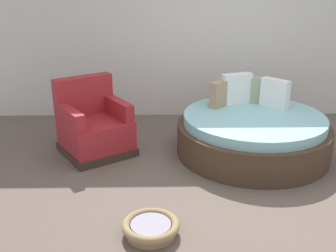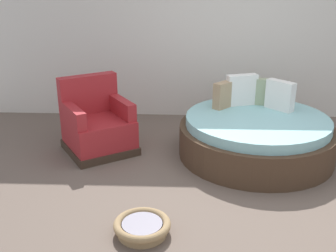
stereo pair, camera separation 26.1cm
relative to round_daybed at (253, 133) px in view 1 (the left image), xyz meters
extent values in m
cube|color=#66564C|center=(-0.27, -0.82, -0.28)|extent=(8.00, 8.00, 0.02)
cube|color=silver|center=(-0.27, 1.56, 1.19)|extent=(8.00, 0.12, 2.91)
cylinder|color=#473323|center=(0.00, -0.01, -0.07)|extent=(1.91, 1.91, 0.40)
cylinder|color=#8CC6CC|center=(0.00, -0.01, 0.19)|extent=(1.76, 1.76, 0.12)
cube|color=white|center=(0.32, 0.29, 0.44)|extent=(0.35, 0.36, 0.38)
cube|color=#93A37F|center=(0.13, 0.50, 0.42)|extent=(0.37, 0.20, 0.35)
cube|color=white|center=(-0.15, 0.47, 0.45)|extent=(0.43, 0.23, 0.41)
cube|color=tan|center=(-0.38, 0.35, 0.42)|extent=(0.32, 0.33, 0.34)
cube|color=#38281E|center=(-1.99, 0.04, -0.22)|extent=(1.10, 1.10, 0.10)
cube|color=#A32328|center=(-1.99, 0.04, 0.00)|extent=(1.05, 1.05, 0.34)
cube|color=#A32328|center=(-2.16, 0.30, 0.42)|extent=(0.73, 0.55, 0.50)
cube|color=#A32328|center=(-2.26, -0.14, 0.28)|extent=(0.47, 0.64, 0.22)
cube|color=#A32328|center=(-1.72, 0.21, 0.28)|extent=(0.47, 0.64, 0.22)
cylinder|color=#9E7F56|center=(-1.26, -1.72, -0.24)|extent=(0.44, 0.44, 0.06)
torus|color=#9E7F56|center=(-1.26, -1.72, -0.17)|extent=(0.51, 0.51, 0.07)
cylinder|color=gray|center=(-1.26, -1.72, -0.18)|extent=(0.36, 0.36, 0.05)
camera|label=1|loc=(-1.17, -4.73, 1.91)|focal=43.24mm
camera|label=2|loc=(-0.91, -4.73, 1.91)|focal=43.24mm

